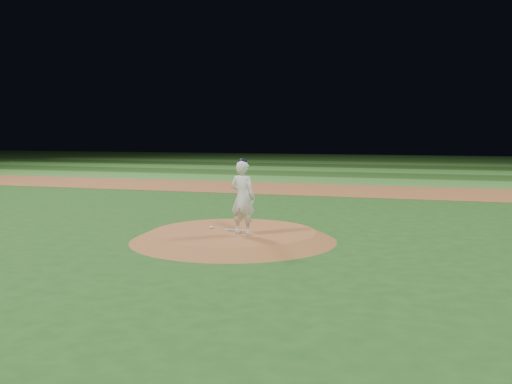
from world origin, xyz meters
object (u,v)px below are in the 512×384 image
object	(u,v)px
pitchers_mound	(233,236)
pitching_rubber	(235,230)
rosin_bag	(211,227)
pitcher_on_mound	(243,197)

from	to	relation	value
pitchers_mound	pitching_rubber	bearing A→B (deg)	60.37
pitchers_mound	pitching_rubber	size ratio (longest dim) A/B	8.89
pitchers_mound	rosin_bag	bearing A→B (deg)	164.60
pitcher_on_mound	pitching_rubber	bearing A→B (deg)	128.55
rosin_bag	pitchers_mound	bearing A→B (deg)	-15.40
rosin_bag	pitcher_on_mound	xyz separation A→B (m)	(1.13, -0.60, 0.93)
pitchers_mound	pitcher_on_mound	xyz separation A→B (m)	(0.40, -0.40, 1.09)
rosin_bag	pitcher_on_mound	size ratio (longest dim) A/B	0.06
rosin_bag	pitching_rubber	bearing A→B (deg)	-10.29
pitchers_mound	rosin_bag	size ratio (longest dim) A/B	49.17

